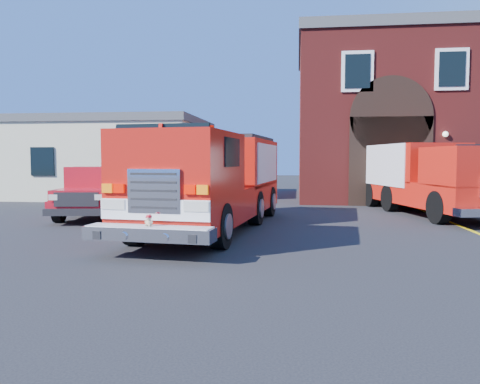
# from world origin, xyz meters

# --- Properties ---
(ground) EXTENTS (100.00, 100.00, 0.00)m
(ground) POSITION_xyz_m (0.00, 0.00, 0.00)
(ground) COLOR black
(ground) RESTS_ON ground
(parking_stripe_mid) EXTENTS (0.12, 3.00, 0.01)m
(parking_stripe_mid) POSITION_xyz_m (6.50, 4.00, 0.00)
(parking_stripe_mid) COLOR yellow
(parking_stripe_mid) RESTS_ON ground
(parking_stripe_far) EXTENTS (0.12, 3.00, 0.01)m
(parking_stripe_far) POSITION_xyz_m (6.50, 7.00, 0.00)
(parking_stripe_far) COLOR yellow
(parking_stripe_far) RESTS_ON ground
(fire_station) EXTENTS (15.20, 10.20, 8.45)m
(fire_station) POSITION_xyz_m (8.99, 13.98, 4.25)
(fire_station) COLOR maroon
(fire_station) RESTS_ON ground
(side_building) EXTENTS (10.20, 8.20, 4.35)m
(side_building) POSITION_xyz_m (-9.00, 13.00, 2.20)
(side_building) COLOR beige
(side_building) RESTS_ON ground
(fire_engine) EXTENTS (3.64, 9.68, 2.91)m
(fire_engine) POSITION_xyz_m (-1.10, 1.39, 1.51)
(fire_engine) COLOR black
(fire_engine) RESTS_ON ground
(pickup_truck) EXTENTS (2.84, 5.86, 1.84)m
(pickup_truck) POSITION_xyz_m (-5.90, 3.98, 0.87)
(pickup_truck) COLOR black
(pickup_truck) RESTS_ON ground
(secondary_truck) EXTENTS (4.39, 8.71, 2.71)m
(secondary_truck) POSITION_xyz_m (6.38, 6.20, 1.48)
(secondary_truck) COLOR black
(secondary_truck) RESTS_ON ground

